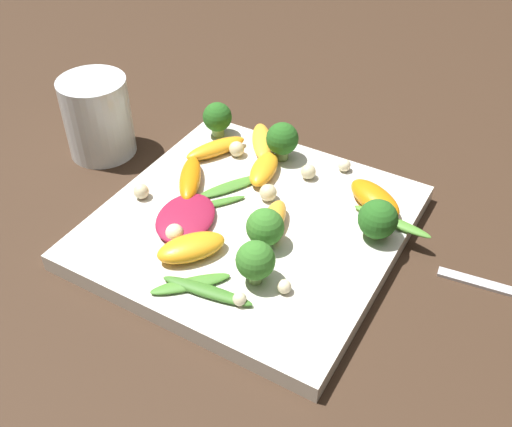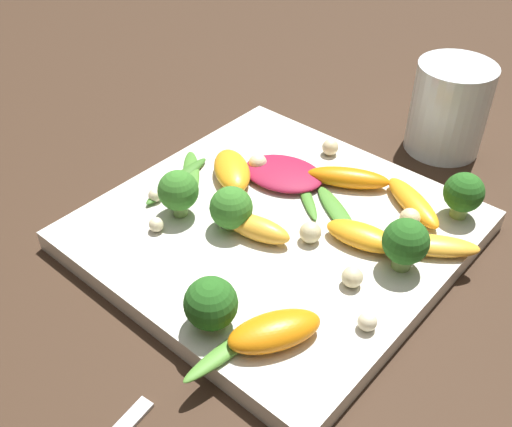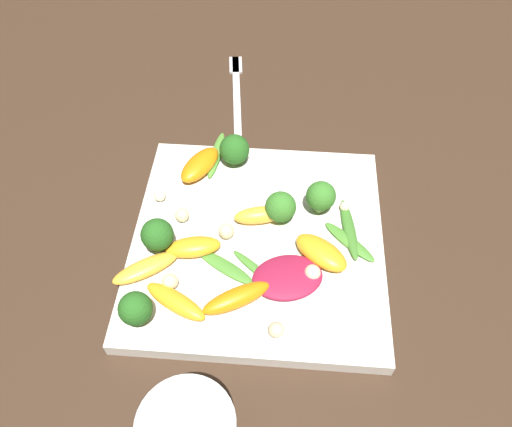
% 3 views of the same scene
% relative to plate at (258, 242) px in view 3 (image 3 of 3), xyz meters
% --- Properties ---
extents(ground_plane, '(2.40, 2.40, 0.00)m').
position_rel_plate_xyz_m(ground_plane, '(0.00, 0.00, -0.01)').
color(ground_plane, '#382619').
extents(plate, '(0.30, 0.30, 0.02)m').
position_rel_plate_xyz_m(plate, '(0.00, 0.00, 0.00)').
color(plate, silver).
rests_on(plate, ground_plane).
extents(fork, '(0.19, 0.04, 0.01)m').
position_rel_plate_xyz_m(fork, '(0.31, 0.06, -0.01)').
color(fork, silver).
rests_on(fork, ground_plane).
extents(radicchio_leaf_0, '(0.08, 0.09, 0.01)m').
position_rel_plate_xyz_m(radicchio_leaf_0, '(-0.06, -0.04, 0.02)').
color(radicchio_leaf_0, maroon).
rests_on(radicchio_leaf_0, plate).
extents(orange_segment_0, '(0.07, 0.07, 0.02)m').
position_rel_plate_xyz_m(orange_segment_0, '(-0.02, -0.07, 0.02)').
color(orange_segment_0, orange).
rests_on(orange_segment_0, plate).
extents(orange_segment_1, '(0.06, 0.08, 0.02)m').
position_rel_plate_xyz_m(orange_segment_1, '(-0.09, 0.02, 0.02)').
color(orange_segment_1, orange).
rests_on(orange_segment_1, plate).
extents(orange_segment_2, '(0.04, 0.07, 0.02)m').
position_rel_plate_xyz_m(orange_segment_2, '(0.03, 0.00, 0.02)').
color(orange_segment_2, '#FCAD33').
rests_on(orange_segment_2, plate).
extents(orange_segment_3, '(0.08, 0.06, 0.02)m').
position_rel_plate_xyz_m(orange_segment_3, '(0.10, 0.08, 0.02)').
color(orange_segment_3, orange).
rests_on(orange_segment_3, plate).
extents(orange_segment_4, '(0.06, 0.08, 0.02)m').
position_rel_plate_xyz_m(orange_segment_4, '(-0.10, 0.08, 0.02)').
color(orange_segment_4, orange).
rests_on(orange_segment_4, plate).
extents(orange_segment_5, '(0.06, 0.08, 0.01)m').
position_rel_plate_xyz_m(orange_segment_5, '(-0.06, 0.12, 0.02)').
color(orange_segment_5, '#FCAD33').
rests_on(orange_segment_5, plate).
extents(orange_segment_6, '(0.04, 0.07, 0.02)m').
position_rel_plate_xyz_m(orange_segment_6, '(-0.03, 0.07, 0.02)').
color(orange_segment_6, orange).
rests_on(orange_segment_6, plate).
extents(broccoli_floret_0, '(0.04, 0.04, 0.05)m').
position_rel_plate_xyz_m(broccoli_floret_0, '(-0.02, 0.11, 0.04)').
color(broccoli_floret_0, '#7A9E51').
rests_on(broccoli_floret_0, plate).
extents(broccoli_floret_1, '(0.04, 0.04, 0.04)m').
position_rel_plate_xyz_m(broccoli_floret_1, '(0.12, 0.04, 0.03)').
color(broccoli_floret_1, '#84AD5B').
rests_on(broccoli_floret_1, plate).
extents(broccoli_floret_2, '(0.04, 0.04, 0.04)m').
position_rel_plate_xyz_m(broccoli_floret_2, '(0.03, -0.03, 0.03)').
color(broccoli_floret_2, '#7A9E51').
rests_on(broccoli_floret_2, plate).
extents(broccoli_floret_3, '(0.04, 0.04, 0.05)m').
position_rel_plate_xyz_m(broccoli_floret_3, '(0.05, -0.07, 0.04)').
color(broccoli_floret_3, '#84AD5B').
rests_on(broccoli_floret_3, plate).
extents(broccoli_floret_4, '(0.04, 0.04, 0.04)m').
position_rel_plate_xyz_m(broccoli_floret_4, '(-0.12, 0.12, 0.03)').
color(broccoli_floret_4, '#84AD5B').
rests_on(broccoli_floret_4, plate).
extents(arugula_sprig_0, '(0.09, 0.02, 0.01)m').
position_rel_plate_xyz_m(arugula_sprig_0, '(0.13, 0.07, 0.01)').
color(arugula_sprig_0, '#518E33').
rests_on(arugula_sprig_0, plate).
extents(arugula_sprig_1, '(0.05, 0.06, 0.00)m').
position_rel_plate_xyz_m(arugula_sprig_1, '(-0.04, -0.00, 0.01)').
color(arugula_sprig_1, '#47842D').
rests_on(arugula_sprig_1, plate).
extents(arugula_sprig_2, '(0.06, 0.07, 0.01)m').
position_rel_plate_xyz_m(arugula_sprig_2, '(-0.00, -0.11, 0.01)').
color(arugula_sprig_2, '#47842D').
rests_on(arugula_sprig_2, plate).
extents(arugula_sprig_3, '(0.09, 0.03, 0.01)m').
position_rel_plate_xyz_m(arugula_sprig_3, '(0.02, -0.11, 0.01)').
color(arugula_sprig_3, '#3D7528').
rests_on(arugula_sprig_3, plate).
extents(arugula_sprig_4, '(0.06, 0.08, 0.01)m').
position_rel_plate_xyz_m(arugula_sprig_4, '(-0.05, 0.03, 0.01)').
color(arugula_sprig_4, '#47842D').
rests_on(arugula_sprig_4, plate).
extents(macadamia_nut_0, '(0.02, 0.02, 0.02)m').
position_rel_plate_xyz_m(macadamia_nut_0, '(-0.00, 0.04, 0.02)').
color(macadamia_nut_0, beige).
rests_on(macadamia_nut_0, plate).
extents(macadamia_nut_1, '(0.02, 0.02, 0.02)m').
position_rel_plate_xyz_m(macadamia_nut_1, '(-0.07, 0.09, 0.02)').
color(macadamia_nut_1, beige).
rests_on(macadamia_nut_1, plate).
extents(macadamia_nut_2, '(0.02, 0.02, 0.02)m').
position_rel_plate_xyz_m(macadamia_nut_2, '(-0.05, -0.07, 0.02)').
color(macadamia_nut_2, beige).
rests_on(macadamia_nut_2, plate).
extents(macadamia_nut_3, '(0.01, 0.01, 0.01)m').
position_rel_plate_xyz_m(macadamia_nut_3, '(0.05, -0.11, 0.02)').
color(macadamia_nut_3, beige).
rests_on(macadamia_nut_3, plate).
extents(macadamia_nut_4, '(0.02, 0.02, 0.02)m').
position_rel_plate_xyz_m(macadamia_nut_4, '(0.02, 0.09, 0.02)').
color(macadamia_nut_4, beige).
rests_on(macadamia_nut_4, plate).
extents(macadamia_nut_5, '(0.01, 0.01, 0.01)m').
position_rel_plate_xyz_m(macadamia_nut_5, '(0.08, -0.07, 0.02)').
color(macadamia_nut_5, beige).
rests_on(macadamia_nut_5, plate).
extents(macadamia_nut_6, '(0.02, 0.02, 0.02)m').
position_rel_plate_xyz_m(macadamia_nut_6, '(-0.12, -0.03, 0.02)').
color(macadamia_nut_6, beige).
rests_on(macadamia_nut_6, plate).
extents(macadamia_nut_7, '(0.01, 0.01, 0.01)m').
position_rel_plate_xyz_m(macadamia_nut_7, '(0.05, 0.13, 0.02)').
color(macadamia_nut_7, beige).
rests_on(macadamia_nut_7, plate).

